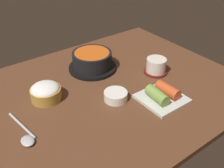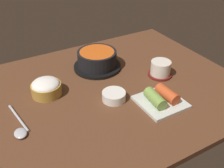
{
  "view_description": "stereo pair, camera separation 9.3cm",
  "coord_description": "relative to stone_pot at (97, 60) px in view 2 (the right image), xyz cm",
  "views": [
    {
      "loc": [
        -44.23,
        -64.13,
        56.54
      ],
      "look_at": [
        2.0,
        -2.0,
        5.0
      ],
      "focal_mm": 42.44,
      "sensor_mm": 36.0,
      "label": 1
    },
    {
      "loc": [
        -36.45,
        -69.22,
        56.54
      ],
      "look_at": [
        2.0,
        -2.0,
        5.0
      ],
      "focal_mm": 42.44,
      "sensor_mm": 36.0,
      "label": 2
    }
  ],
  "objects": [
    {
      "name": "kimchi_plate",
      "position": [
        7.54,
        -31.59,
        -1.81
      ],
      "size": [
        14.42,
        14.42,
        4.86
      ],
      "color": "silver",
      "rests_on": "dining_table"
    },
    {
      "name": "tea_cup_with_saucer",
      "position": [
        18.47,
        -17.41,
        -0.63
      ],
      "size": [
        9.19,
        9.19,
        6.1
      ],
      "color": "maroon",
      "rests_on": "dining_table"
    },
    {
      "name": "dining_table",
      "position": [
        -5.02,
        -15.34,
        -4.66
      ],
      "size": [
        100.0,
        76.0,
        2.0
      ],
      "primitive_type": "cube",
      "color": "#56331E",
      "rests_on": "ground"
    },
    {
      "name": "stone_pot",
      "position": [
        0.0,
        0.0,
        0.0
      ],
      "size": [
        19.15,
        19.15,
        7.39
      ],
      "color": "black",
      "rests_on": "dining_table"
    },
    {
      "name": "banchan_cup_center",
      "position": [
        -5.08,
        -22.09,
        -2.02
      ],
      "size": [
        8.04,
        8.04,
        3.04
      ],
      "color": "white",
      "rests_on": "dining_table"
    },
    {
      "name": "spoon",
      "position": [
        -36.47,
        -21.15,
        -3.04
      ],
      "size": [
        4.4,
        17.27,
        1.35
      ],
      "color": "#B7B7BC",
      "rests_on": "dining_table"
    },
    {
      "name": "rice_bowl",
      "position": [
        -23.76,
        -7.66,
        -0.71
      ],
      "size": [
        10.43,
        10.43,
        5.95
      ],
      "color": "#B78C38",
      "rests_on": "dining_table"
    }
  ]
}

